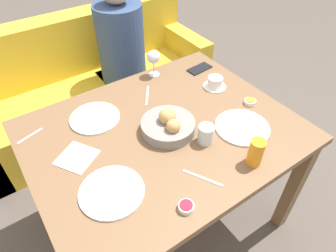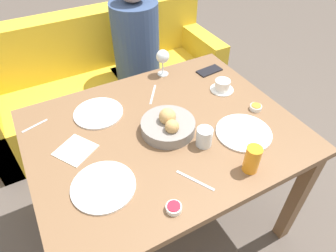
{
  "view_description": "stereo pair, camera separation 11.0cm",
  "coord_description": "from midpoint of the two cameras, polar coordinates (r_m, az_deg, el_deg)",
  "views": [
    {
      "loc": [
        -0.57,
        -0.86,
        1.73
      ],
      "look_at": [
        0.02,
        -0.02,
        0.79
      ],
      "focal_mm": 32.0,
      "sensor_mm": 36.0,
      "label": 1
    },
    {
      "loc": [
        -0.48,
        -0.92,
        1.73
      ],
      "look_at": [
        0.02,
        -0.02,
        0.79
      ],
      "focal_mm": 32.0,
      "sensor_mm": 36.0,
      "label": 2
    }
  ],
  "objects": [
    {
      "name": "couch",
      "position": [
        2.54,
        -10.58,
        7.61
      ],
      "size": [
        1.86,
        0.7,
        0.86
      ],
      "color": "gold",
      "rests_on": "ground_plane"
    },
    {
      "name": "napkin",
      "position": [
        1.36,
        -15.03,
        -4.53
      ],
      "size": [
        0.2,
        0.2,
        0.0
      ],
      "color": "silver",
      "rests_on": "dining_table"
    },
    {
      "name": "knife_silver",
      "position": [
        1.63,
        -0.97,
        5.99
      ],
      "size": [
        0.11,
        0.15,
        0.0
      ],
      "color": "#B7B7BC",
      "rests_on": "dining_table"
    },
    {
      "name": "coffee_cup",
      "position": [
        1.68,
        12.16,
        7.43
      ],
      "size": [
        0.13,
        0.13,
        0.06
      ],
      "color": "white",
      "rests_on": "dining_table"
    },
    {
      "name": "jam_bowl_honey",
      "position": [
        1.6,
        18.28,
        3.33
      ],
      "size": [
        0.06,
        0.06,
        0.03
      ],
      "color": "white",
      "rests_on": "dining_table"
    },
    {
      "name": "plate_near_right",
      "position": [
        1.45,
        16.33,
        -1.29
      ],
      "size": [
        0.26,
        0.26,
        0.01
      ],
      "color": "white",
      "rests_on": "dining_table"
    },
    {
      "name": "juice_glass",
      "position": [
        1.27,
        18.15,
        -6.13
      ],
      "size": [
        0.06,
        0.06,
        0.12
      ],
      "color": "orange",
      "rests_on": "dining_table"
    },
    {
      "name": "fork_silver",
      "position": [
        1.22,
        7.79,
        -10.35
      ],
      "size": [
        0.09,
        0.16,
        0.0
      ],
      "color": "#B7B7BC",
      "rests_on": "dining_table"
    },
    {
      "name": "ground_plane",
      "position": [
        2.01,
        0.96,
        -16.74
      ],
      "size": [
        10.0,
        10.0,
        0.0
      ],
      "primitive_type": "plane",
      "color": "#564C44"
    },
    {
      "name": "jam_bowl_berry",
      "position": [
        1.13,
        3.99,
        -15.41
      ],
      "size": [
        0.06,
        0.06,
        0.03
      ],
      "color": "white",
      "rests_on": "dining_table"
    },
    {
      "name": "plate_near_left",
      "position": [
        1.21,
        -9.63,
        -11.38
      ],
      "size": [
        0.25,
        0.25,
        0.01
      ],
      "color": "white",
      "rests_on": "dining_table"
    },
    {
      "name": "spoon_coffee",
      "position": [
        1.55,
        -22.2,
        -0.03
      ],
      "size": [
        0.13,
        0.05,
        0.0
      ],
      "color": "#B7B7BC",
      "rests_on": "dining_table"
    },
    {
      "name": "cell_phone",
      "position": [
        1.85,
        9.6,
        10.3
      ],
      "size": [
        0.16,
        0.09,
        0.01
      ],
      "color": "black",
      "rests_on": "dining_table"
    },
    {
      "name": "wine_glass",
      "position": [
        1.74,
        0.83,
        12.91
      ],
      "size": [
        0.08,
        0.08,
        0.16
      ],
      "color": "silver",
      "rests_on": "dining_table"
    },
    {
      "name": "seated_person",
      "position": [
        2.38,
        -4.43,
        11.38
      ],
      "size": [
        0.34,
        0.44,
        1.19
      ],
      "color": "#23232D",
      "rests_on": "ground_plane"
    },
    {
      "name": "water_tumbler",
      "position": [
        1.33,
        9.28,
        -2.18
      ],
      "size": [
        0.07,
        0.07,
        0.09
      ],
      "color": "silver",
      "rests_on": "dining_table"
    },
    {
      "name": "bread_basket",
      "position": [
        1.38,
        2.3,
        0.06
      ],
      "size": [
        0.25,
        0.25,
        0.12
      ],
      "color": "gray",
      "rests_on": "dining_table"
    },
    {
      "name": "plate_far_center",
      "position": [
        1.53,
        -11.14,
        2.38
      ],
      "size": [
        0.25,
        0.25,
        0.01
      ],
      "color": "white",
      "rests_on": "dining_table"
    },
    {
      "name": "dining_table",
      "position": [
        1.49,
        1.25,
        -3.55
      ],
      "size": [
        1.24,
        0.98,
        0.76
      ],
      "color": "brown",
      "rests_on": "ground_plane"
    }
  ]
}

